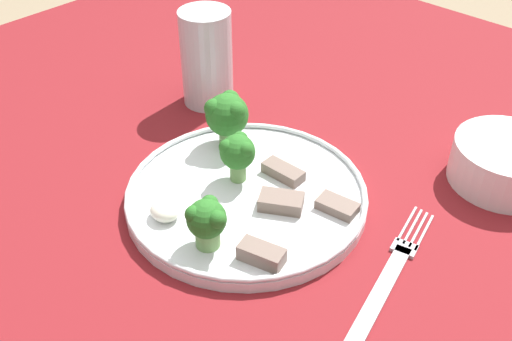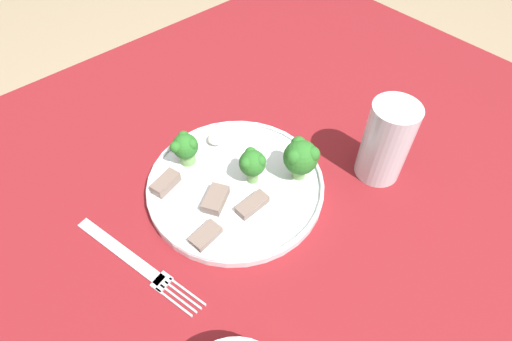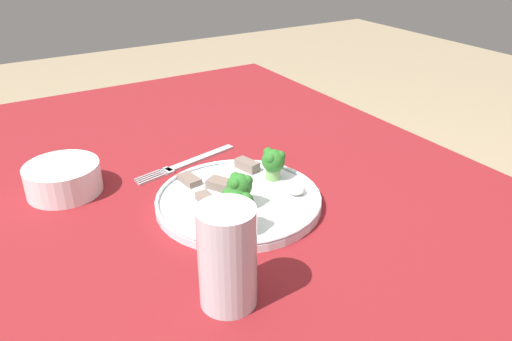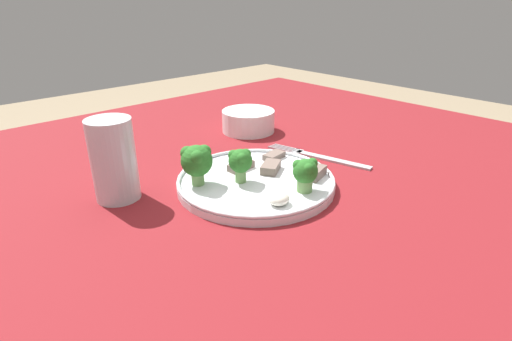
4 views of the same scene
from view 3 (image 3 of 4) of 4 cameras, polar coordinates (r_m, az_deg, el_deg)
The scene contains 13 objects.
table at distance 0.83m, azimuth -8.49°, elevation -9.15°, with size 1.31×1.06×0.72m.
dinner_plate at distance 0.77m, azimuth -1.99°, elevation -3.39°, with size 0.26×0.26×0.02m.
fork at distance 0.91m, azimuth -7.73°, elevation 0.90°, with size 0.07×0.21×0.00m.
cream_bowl at distance 0.86m, azimuth -21.16°, elevation -0.92°, with size 0.12×0.12×0.05m.
drinking_glass at distance 0.57m, azimuth -3.28°, elevation -10.43°, with size 0.07×0.07×0.13m.
broccoli_floret_near_rim_left at distance 0.73m, azimuth -1.91°, elevation -1.81°, with size 0.04×0.04×0.06m.
broccoli_floret_center_left at distance 0.81m, azimuth 1.99°, elevation 1.02°, with size 0.04×0.04×0.05m.
broccoli_floret_back_left at distance 0.67m, azimuth -2.51°, elevation -4.24°, with size 0.05×0.05×0.07m.
meat_slice_front_slice at distance 0.80m, azimuth -3.96°, elevation -1.61°, with size 0.05×0.05×0.01m.
meat_slice_middle_slice at distance 0.82m, azimuth -7.65°, elevation -1.04°, with size 0.04×0.03×0.01m.
meat_slice_rear_slice at distance 0.76m, azimuth -5.53°, elevation -3.42°, with size 0.05×0.02×0.01m.
meat_slice_edge_slice at distance 0.85m, azimuth -1.01°, elevation 0.63°, with size 0.05×0.03×0.02m.
sauce_dollop at distance 0.78m, azimuth 4.52°, elevation -2.08°, with size 0.03×0.03×0.02m.
Camera 3 is at (-0.62, 0.24, 1.12)m, focal length 35.00 mm.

